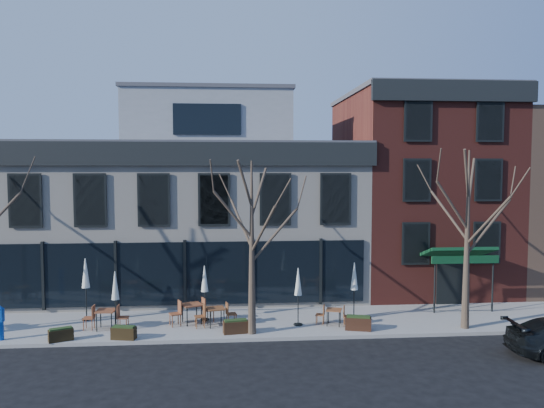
{
  "coord_description": "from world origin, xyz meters",
  "views": [
    {
      "loc": [
        2.06,
        -25.09,
        6.93
      ],
      "look_at": [
        4.31,
        2.0,
        5.03
      ],
      "focal_mm": 35.0,
      "sensor_mm": 36.0,
      "label": 1
    }
  ],
  "objects": [
    {
      "name": "tree_right",
      "position": [
        12.01,
        -3.9,
        4.02
      ],
      "size": [
        3.72,
        3.77,
        7.48
      ],
      "color": "#382B21",
      "rests_on": "sidewalk_front"
    },
    {
      "name": "umbrella_4",
      "position": [
        7.61,
        -2.3,
        1.96
      ],
      "size": [
        0.41,
        0.41,
        2.57
      ],
      "color": "black",
      "rests_on": "sidewalk_front"
    },
    {
      "name": "planter_1",
      "position": [
        -2.08,
        -4.2,
        0.41
      ],
      "size": [
        1.0,
        0.56,
        0.53
      ],
      "color": "black",
      "rests_on": "sidewalk_front"
    },
    {
      "name": "umbrella_0",
      "position": [
        -4.24,
        -1.38,
        2.1
      ],
      "size": [
        0.44,
        0.44,
        2.76
      ],
      "color": "black",
      "rests_on": "sidewalk_front"
    },
    {
      "name": "cafe_set_2",
      "position": [
        0.46,
        -2.31,
        0.69
      ],
      "size": [
        2.04,
        1.22,
        1.05
      ],
      "color": "brown",
      "rests_on": "sidewalk_front"
    },
    {
      "name": "cafe_set_1",
      "position": [
        -3.07,
        -2.84,
        0.66
      ],
      "size": [
        1.91,
        0.79,
        1.0
      ],
      "color": "brown",
      "rests_on": "sidewalk_front"
    },
    {
      "name": "tree_mid",
      "position": [
        3.01,
        -3.9,
        3.79
      ],
      "size": [
        3.5,
        3.55,
        7.04
      ],
      "color": "#382B21",
      "rests_on": "sidewalk_front"
    },
    {
      "name": "sidewalk_front",
      "position": [
        3.25,
        -2.15,
        0.07
      ],
      "size": [
        33.5,
        4.7,
        0.15
      ],
      "primitive_type": "cube",
      "color": "gray",
      "rests_on": "ground"
    },
    {
      "name": "corner_building",
      "position": [
        0.07,
        5.07,
        4.72
      ],
      "size": [
        18.39,
        10.39,
        11.1
      ],
      "color": "silver",
      "rests_on": "ground"
    },
    {
      "name": "ground",
      "position": [
        0.0,
        0.0,
        0.0
      ],
      "size": [
        120.0,
        120.0,
        0.0
      ],
      "primitive_type": "plane",
      "color": "black",
      "rests_on": "ground"
    },
    {
      "name": "planter_2",
      "position": [
        2.33,
        -3.81,
        0.43
      ],
      "size": [
        1.05,
        0.55,
        0.56
      ],
      "color": "#311D10",
      "rests_on": "sidewalk_front"
    },
    {
      "name": "umbrella_3",
      "position": [
        5.02,
        -2.93,
        1.9
      ],
      "size": [
        0.4,
        0.4,
        2.48
      ],
      "color": "black",
      "rests_on": "sidewalk_front"
    },
    {
      "name": "call_box",
      "position": [
        -6.86,
        -3.92,
        0.88
      ],
      "size": [
        0.27,
        0.27,
        1.38
      ],
      "color": "#0B3995",
      "rests_on": "sidewalk_front"
    },
    {
      "name": "cafe_set_3",
      "position": [
        1.5,
        -2.78,
        0.65
      ],
      "size": [
        1.88,
        0.88,
        0.97
      ],
      "color": "brown",
      "rests_on": "sidewalk_front"
    },
    {
      "name": "umbrella_2",
      "position": [
        1.0,
        -1.84,
        1.87
      ],
      "size": [
        0.39,
        0.39,
        2.44
      ],
      "color": "black",
      "rests_on": "sidewalk_front"
    },
    {
      "name": "cafe_set_4",
      "position": [
        6.56,
        -3.04,
        0.58
      ],
      "size": [
        1.64,
        0.87,
        0.84
      ],
      "color": "brown",
      "rests_on": "sidewalk_front"
    },
    {
      "name": "red_brick_building",
      "position": [
        13.0,
        4.98,
        5.64
      ],
      "size": [
        8.2,
        11.78,
        11.18
      ],
      "color": "maroon",
      "rests_on": "ground"
    },
    {
      "name": "umbrella_1",
      "position": [
        -2.61,
        -3.07,
        1.91
      ],
      "size": [
        0.4,
        0.4,
        2.49
      ],
      "color": "black",
      "rests_on": "sidewalk_front"
    },
    {
      "name": "planter_0",
      "position": [
        -4.49,
        -4.2,
        0.4
      ],
      "size": [
        0.99,
        0.72,
        0.51
      ],
      "color": "black",
      "rests_on": "sidewalk_front"
    },
    {
      "name": "planter_3",
      "position": [
        7.44,
        -3.8,
        0.45
      ],
      "size": [
        1.14,
        0.69,
        0.6
      ],
      "color": "black",
      "rests_on": "sidewalk_front"
    }
  ]
}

